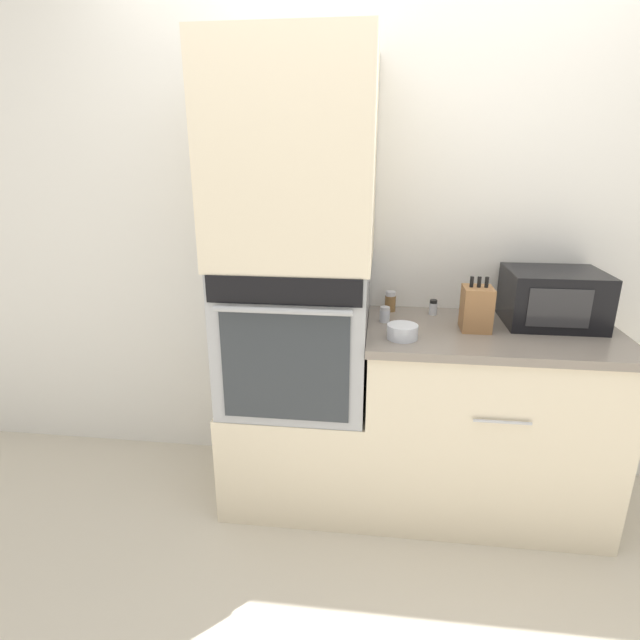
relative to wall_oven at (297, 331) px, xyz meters
The scene contains 12 objects.
ground_plane 0.94m from the wall_oven, 42.28° to the right, with size 12.00×12.00×0.00m, color beige.
wall_back 0.63m from the wall_oven, 45.64° to the left, with size 8.00×0.05×2.50m.
oven_cabinet_base 0.58m from the wall_oven, 90.00° to the left, with size 0.65×0.60×0.51m.
wall_oven is the anchor object (origin of this frame).
oven_cabinet_upper 0.74m from the wall_oven, 90.00° to the left, with size 0.65×0.60×0.85m.
counter_unit 0.94m from the wall_oven, ahead, with size 1.07×0.63×0.87m.
microwave 1.13m from the wall_oven, ahead, with size 0.40×0.33×0.24m.
knife_block 0.78m from the wall_oven, ahead, with size 0.12×0.13×0.23m.
bowl 0.49m from the wall_oven, 18.32° to the right, with size 0.13×0.13×0.06m.
condiment_jar_near 0.65m from the wall_oven, 17.54° to the left, with size 0.04×0.04×0.07m.
condiment_jar_mid 0.40m from the wall_oven, ahead, with size 0.05×0.05×0.07m.
condiment_jar_far 0.48m from the wall_oven, 28.51° to the left, with size 0.05×0.05×0.10m.
Camera 1 is at (0.04, -1.79, 1.58)m, focal length 28.00 mm.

